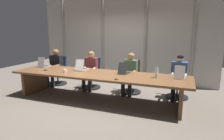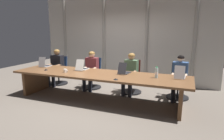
{
  "view_description": "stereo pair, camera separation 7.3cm",
  "coord_description": "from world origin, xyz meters",
  "px_view_note": "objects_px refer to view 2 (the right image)",
  "views": [
    {
      "loc": [
        2.07,
        -4.43,
        1.82
      ],
      "look_at": [
        0.35,
        0.1,
        0.83
      ],
      "focal_mm": 30.88,
      "sensor_mm": 36.0,
      "label": 1
    },
    {
      "loc": [
        2.13,
        -4.4,
        1.82
      ],
      "look_at": [
        0.35,
        0.1,
        0.83
      ],
      "focal_mm": 30.88,
      "sensor_mm": 36.0,
      "label": 2
    }
  ],
  "objects_px": {
    "person_right_mid": "(179,75)",
    "water_bottle_primary": "(156,73)",
    "office_chair_left_end": "(59,73)",
    "office_chair_right_mid": "(178,85)",
    "laptop_left_end": "(45,65)",
    "laptop_right_mid": "(180,76)",
    "person_left_end": "(56,65)",
    "conference_mic_left_side": "(46,70)",
    "person_left_mid": "(91,68)",
    "office_chair_left_mid": "(92,76)",
    "conference_mic_middle": "(116,79)",
    "laptop_left_mid": "(82,68)",
    "coffee_mug_near": "(65,71)",
    "office_chair_center": "(132,80)",
    "person_center": "(130,71)",
    "laptop_center": "(124,71)"
  },
  "relations": [
    {
      "from": "laptop_left_mid",
      "to": "office_chair_left_mid",
      "type": "height_order",
      "value": "laptop_left_mid"
    },
    {
      "from": "laptop_right_mid",
      "to": "person_left_end",
      "type": "distance_m",
      "value": 4.02
    },
    {
      "from": "water_bottle_primary",
      "to": "coffee_mug_near",
      "type": "height_order",
      "value": "water_bottle_primary"
    },
    {
      "from": "person_center",
      "to": "person_right_mid",
      "type": "distance_m",
      "value": 1.34
    },
    {
      "from": "laptop_right_mid",
      "to": "office_chair_left_end",
      "type": "relative_size",
      "value": 0.44
    },
    {
      "from": "office_chair_left_end",
      "to": "office_chair_right_mid",
      "type": "relative_size",
      "value": 1.0
    },
    {
      "from": "conference_mic_middle",
      "to": "laptop_left_mid",
      "type": "bearing_deg",
      "value": 150.91
    },
    {
      "from": "water_bottle_primary",
      "to": "conference_mic_left_side",
      "type": "height_order",
      "value": "water_bottle_primary"
    },
    {
      "from": "office_chair_left_mid",
      "to": "person_left_mid",
      "type": "height_order",
      "value": "person_left_mid"
    },
    {
      "from": "conference_mic_left_side",
      "to": "person_left_end",
      "type": "bearing_deg",
      "value": 113.23
    },
    {
      "from": "conference_mic_middle",
      "to": "laptop_left_end",
      "type": "bearing_deg",
      "value": 164.79
    },
    {
      "from": "office_chair_left_mid",
      "to": "office_chair_right_mid",
      "type": "height_order",
      "value": "office_chair_left_mid"
    },
    {
      "from": "laptop_left_mid",
      "to": "person_right_mid",
      "type": "bearing_deg",
      "value": -81.56
    },
    {
      "from": "laptop_left_end",
      "to": "person_right_mid",
      "type": "bearing_deg",
      "value": -84.94
    },
    {
      "from": "laptop_right_mid",
      "to": "conference_mic_middle",
      "type": "relative_size",
      "value": 3.78
    },
    {
      "from": "water_bottle_primary",
      "to": "laptop_right_mid",
      "type": "bearing_deg",
      "value": 19.29
    },
    {
      "from": "office_chair_right_mid",
      "to": "person_center",
      "type": "bearing_deg",
      "value": -80.54
    },
    {
      "from": "office_chair_left_mid",
      "to": "conference_mic_middle",
      "type": "relative_size",
      "value": 8.76
    },
    {
      "from": "person_left_end",
      "to": "person_center",
      "type": "xyz_separation_m",
      "value": [
        2.61,
        -0.01,
        -0.01
      ]
    },
    {
      "from": "office_chair_center",
      "to": "office_chair_right_mid",
      "type": "relative_size",
      "value": 1.03
    },
    {
      "from": "laptop_right_mid",
      "to": "person_right_mid",
      "type": "xyz_separation_m",
      "value": [
        -0.03,
        0.59,
        -0.12
      ]
    },
    {
      "from": "conference_mic_left_side",
      "to": "person_left_mid",
      "type": "bearing_deg",
      "value": 48.11
    },
    {
      "from": "laptop_left_mid",
      "to": "laptop_center",
      "type": "relative_size",
      "value": 1.06
    },
    {
      "from": "office_chair_right_mid",
      "to": "coffee_mug_near",
      "type": "xyz_separation_m",
      "value": [
        -2.81,
        -1.21,
        0.42
      ]
    },
    {
      "from": "laptop_left_end",
      "to": "office_chair_left_end",
      "type": "relative_size",
      "value": 0.41
    },
    {
      "from": "laptop_left_mid",
      "to": "office_chair_center",
      "type": "relative_size",
      "value": 0.49
    },
    {
      "from": "office_chair_left_mid",
      "to": "conference_mic_left_side",
      "type": "height_order",
      "value": "office_chair_left_mid"
    },
    {
      "from": "laptop_right_mid",
      "to": "person_left_end",
      "type": "bearing_deg",
      "value": 85.29
    },
    {
      "from": "office_chair_left_end",
      "to": "laptop_left_mid",
      "type": "bearing_deg",
      "value": 57.86
    },
    {
      "from": "office_chair_center",
      "to": "person_center",
      "type": "distance_m",
      "value": 0.35
    },
    {
      "from": "person_left_end",
      "to": "laptop_right_mid",
      "type": "bearing_deg",
      "value": 81.92
    },
    {
      "from": "office_chair_left_end",
      "to": "conference_mic_left_side",
      "type": "bearing_deg",
      "value": 16.48
    },
    {
      "from": "person_center",
      "to": "coffee_mug_near",
      "type": "xyz_separation_m",
      "value": [
        -1.49,
        -1.05,
        0.09
      ]
    },
    {
      "from": "laptop_left_end",
      "to": "person_left_end",
      "type": "bearing_deg",
      "value": 0.43
    },
    {
      "from": "laptop_left_end",
      "to": "office_chair_left_mid",
      "type": "xyz_separation_m",
      "value": [
        1.26,
        0.73,
        -0.43
      ]
    },
    {
      "from": "office_chair_left_end",
      "to": "office_chair_center",
      "type": "relative_size",
      "value": 0.98
    },
    {
      "from": "water_bottle_primary",
      "to": "office_chair_left_end",
      "type": "bearing_deg",
      "value": 164.97
    },
    {
      "from": "office_chair_right_mid",
      "to": "person_left_end",
      "type": "bearing_deg",
      "value": -85.1
    },
    {
      "from": "person_left_mid",
      "to": "person_center",
      "type": "bearing_deg",
      "value": 87.62
    },
    {
      "from": "laptop_left_end",
      "to": "person_left_mid",
      "type": "distance_m",
      "value": 1.42
    },
    {
      "from": "office_chair_center",
      "to": "office_chair_right_mid",
      "type": "height_order",
      "value": "office_chair_center"
    },
    {
      "from": "office_chair_center",
      "to": "conference_mic_middle",
      "type": "bearing_deg",
      "value": -3.33
    },
    {
      "from": "laptop_right_mid",
      "to": "laptop_left_mid",
      "type": "bearing_deg",
      "value": 93.35
    },
    {
      "from": "person_right_mid",
      "to": "water_bottle_primary",
      "type": "relative_size",
      "value": 4.4
    },
    {
      "from": "laptop_left_mid",
      "to": "coffee_mug_near",
      "type": "distance_m",
      "value": 0.54
    },
    {
      "from": "laptop_center",
      "to": "office_chair_left_mid",
      "type": "xyz_separation_m",
      "value": [
        -1.33,
        0.76,
        -0.42
      ]
    },
    {
      "from": "laptop_right_mid",
      "to": "person_left_end",
      "type": "height_order",
      "value": "person_left_end"
    },
    {
      "from": "laptop_left_mid",
      "to": "water_bottle_primary",
      "type": "bearing_deg",
      "value": -99.44
    },
    {
      "from": "office_chair_left_mid",
      "to": "laptop_left_end",
      "type": "bearing_deg",
      "value": -58.03
    },
    {
      "from": "laptop_right_mid",
      "to": "office_chair_center",
      "type": "xyz_separation_m",
      "value": [
        -1.37,
        0.75,
        -0.43
      ]
    }
  ]
}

